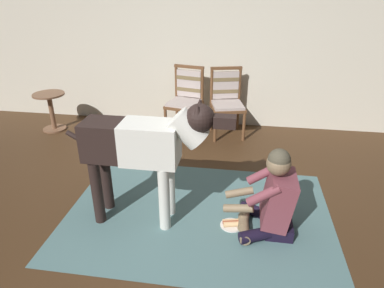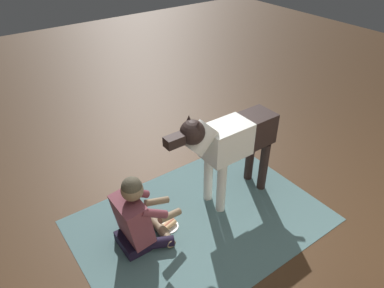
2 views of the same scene
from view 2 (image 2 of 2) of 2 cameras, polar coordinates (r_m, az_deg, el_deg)
The scene contains 5 objects.
ground_plane at distance 4.25m, azimuth 0.49°, elevation -8.23°, with size 15.78×15.78×0.00m, color #412A18.
area_rug at distance 3.95m, azimuth 1.48°, elevation -12.14°, with size 2.59×1.83×0.01m, color slate.
person_sitting_on_floor at distance 3.55m, azimuth -8.74°, elevation -11.56°, with size 0.63×0.58×0.84m.
large_dog at distance 3.77m, azimuth 6.21°, elevation 0.43°, with size 1.52×0.33×1.22m.
hot_dog_on_plate at distance 3.88m, azimuth -3.77°, elevation -12.81°, with size 0.21×0.21×0.06m.
Camera 2 is at (1.87, 2.53, 2.86)m, focal length 33.28 mm.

